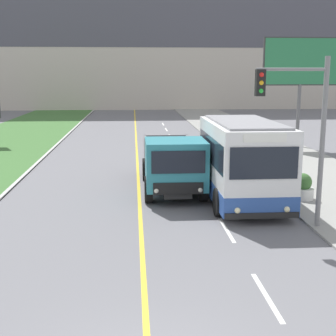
% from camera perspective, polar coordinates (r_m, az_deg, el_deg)
% --- Properties ---
extents(lane_marking_centre, '(2.88, 140.00, 0.01)m').
position_cam_1_polar(lane_marking_centre, '(10.04, -0.43, -17.96)').
color(lane_marking_centre, gold).
rests_on(lane_marking_centre, ground_plane).
extents(apartment_block_background, '(80.00, 8.04, 24.10)m').
position_cam_1_polar(apartment_block_background, '(69.52, -4.26, 17.28)').
color(apartment_block_background, beige).
rests_on(apartment_block_background, ground_plane).
extents(city_bus, '(2.69, 5.85, 3.20)m').
position_cam_1_polar(city_bus, '(18.07, 9.12, 0.71)').
color(city_bus, white).
rests_on(city_bus, ground_plane).
extents(dump_truck, '(2.45, 6.86, 2.41)m').
position_cam_1_polar(dump_truck, '(19.33, 0.65, 0.34)').
color(dump_truck, black).
rests_on(dump_truck, ground_plane).
extents(traffic_light_mast, '(2.28, 0.32, 5.46)m').
position_cam_1_polar(traffic_light_mast, '(15.15, 16.08, 5.54)').
color(traffic_light_mast, slate).
rests_on(traffic_light_mast, ground_plane).
extents(billboard_large, '(5.10, 0.24, 7.29)m').
position_cam_1_polar(billboard_large, '(32.84, 15.90, 11.97)').
color(billboard_large, '#59595B').
rests_on(billboard_large, ground_plane).
extents(planter_round_near, '(0.87, 0.87, 1.03)m').
position_cam_1_polar(planter_round_near, '(19.14, 16.08, -2.32)').
color(planter_round_near, silver).
rests_on(planter_round_near, sidewalk_right).
extents(planter_round_second, '(0.92, 0.92, 1.09)m').
position_cam_1_polar(planter_round_second, '(23.22, 11.97, 0.31)').
color(planter_round_second, silver).
rests_on(planter_round_second, sidewalk_right).
extents(planter_round_third, '(0.88, 0.88, 1.05)m').
position_cam_1_polar(planter_round_third, '(27.48, 9.59, 2.08)').
color(planter_round_third, silver).
rests_on(planter_round_third, sidewalk_right).
extents(planter_round_far, '(0.94, 0.94, 1.07)m').
position_cam_1_polar(planter_round_far, '(31.75, 7.49, 3.40)').
color(planter_round_far, silver).
rests_on(planter_round_far, sidewalk_right).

